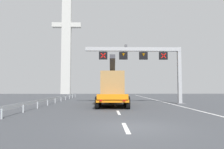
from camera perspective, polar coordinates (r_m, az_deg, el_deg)
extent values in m
plane|color=#424449|center=(9.94, 5.84, -14.40)|extent=(112.00, 112.00, 0.00)
cube|color=silver|center=(9.78, 3.84, -14.56)|extent=(0.20, 2.60, 0.01)
cube|color=silver|center=(15.56, 1.81, -10.53)|extent=(0.20, 2.60, 0.01)
cube|color=silver|center=(21.40, 0.90, -8.68)|extent=(0.20, 2.60, 0.01)
cube|color=silver|center=(27.25, 0.38, -7.63)|extent=(0.20, 2.60, 0.01)
cube|color=silver|center=(33.10, 0.05, -6.94)|extent=(0.20, 2.60, 0.01)
cube|color=silver|center=(38.96, -0.18, -6.47)|extent=(0.20, 2.60, 0.01)
cube|color=silver|center=(44.82, -0.35, -6.11)|extent=(0.20, 2.60, 0.01)
cube|color=silver|center=(50.69, -0.48, -5.84)|extent=(0.20, 2.60, 0.01)
cube|color=silver|center=(56.55, -0.59, -5.63)|extent=(0.20, 2.60, 0.01)
cube|color=silver|center=(62.42, -0.67, -5.45)|extent=(0.20, 2.60, 0.01)
cube|color=silver|center=(23.00, 17.56, -8.17)|extent=(0.20, 63.00, 0.01)
cube|color=#9EA0A5|center=(25.54, 18.23, -0.21)|extent=(0.40, 0.40, 6.68)
cube|color=slate|center=(25.56, 18.38, -7.61)|extent=(0.90, 0.90, 0.08)
cube|color=#9EA0A5|center=(24.63, 5.94, 6.99)|extent=(11.32, 0.44, 0.44)
cube|color=#4C4C51|center=(24.62, 3.89, 7.93)|extent=(0.28, 0.40, 0.28)
cube|color=black|center=(25.21, 14.07, 5.05)|extent=(0.99, 0.24, 0.91)
cube|color=#9EA0A5|center=(25.29, 14.05, 6.18)|extent=(0.08, 0.08, 0.16)
cube|color=red|center=(25.09, 14.14, 5.10)|extent=(0.60, 0.02, 0.60)
cube|color=red|center=(25.09, 14.14, 5.10)|extent=(0.60, 0.02, 0.60)
cube|color=black|center=(24.68, 8.71, 5.17)|extent=(0.99, 0.24, 0.91)
cube|color=#9EA0A5|center=(24.77, 8.70, 6.32)|extent=(0.08, 0.08, 0.16)
cone|color=orange|center=(24.57, 8.76, 5.42)|extent=(0.36, 0.36, 0.32)
cube|color=black|center=(24.38, 3.17, 5.24)|extent=(0.99, 0.24, 0.91)
cube|color=#9EA0A5|center=(24.46, 3.16, 6.41)|extent=(0.08, 0.08, 0.16)
cone|color=orange|center=(24.26, 3.19, 5.50)|extent=(0.36, 0.36, 0.32)
cube|color=black|center=(24.30, -2.47, 5.27)|extent=(0.99, 0.24, 0.91)
cube|color=#9EA0A5|center=(24.39, -2.46, 6.44)|extent=(0.08, 0.08, 0.16)
cube|color=red|center=(24.17, -2.47, 5.32)|extent=(0.60, 0.02, 0.60)
cube|color=red|center=(24.17, -2.47, 5.32)|extent=(0.60, 0.02, 0.60)
cube|color=orange|center=(22.53, 0.12, -6.59)|extent=(3.07, 10.47, 0.24)
cube|color=orange|center=(17.24, 0.16, -6.22)|extent=(2.66, 0.15, 0.44)
cylinder|color=black|center=(18.09, -4.17, -7.84)|extent=(0.35, 1.11, 1.10)
cylinder|color=black|center=(18.10, 4.47, -7.84)|extent=(0.35, 1.11, 1.10)
cylinder|color=black|center=(19.14, -3.94, -7.62)|extent=(0.35, 1.11, 1.10)
cylinder|color=black|center=(19.14, 4.22, -7.62)|extent=(0.35, 1.11, 1.10)
cylinder|color=black|center=(20.18, -3.73, -7.42)|extent=(0.35, 1.11, 1.10)
cylinder|color=black|center=(20.19, 4.00, -7.42)|extent=(0.35, 1.11, 1.10)
cylinder|color=black|center=(21.23, -3.55, -7.24)|extent=(0.35, 1.11, 1.10)
cylinder|color=black|center=(21.24, 3.80, -7.24)|extent=(0.35, 1.11, 1.10)
cylinder|color=black|center=(22.28, -3.38, -7.08)|extent=(0.35, 1.11, 1.10)
cylinder|color=black|center=(22.28, 3.62, -7.08)|extent=(0.35, 1.11, 1.10)
cube|color=silver|center=(29.60, 0.09, -3.26)|extent=(2.66, 3.27, 3.10)
cube|color=black|center=(29.62, 0.09, -1.91)|extent=(2.69, 3.29, 0.60)
cylinder|color=black|center=(30.53, -2.34, -6.19)|extent=(0.37, 1.11, 1.10)
cylinder|color=black|center=(30.54, 2.52, -6.18)|extent=(0.37, 1.11, 1.10)
cylinder|color=black|center=(28.54, -2.50, -6.35)|extent=(0.37, 1.11, 1.10)
cylinder|color=black|center=(28.54, 2.70, -6.35)|extent=(0.37, 1.11, 1.10)
cube|color=#9E7A47|center=(22.90, 0.12, -2.87)|extent=(2.53, 5.78, 2.70)
cube|color=#2D2D33|center=(22.16, 0.12, 2.22)|extent=(0.64, 2.96, 2.29)
cube|color=red|center=(17.24, -3.13, -7.22)|extent=(0.20, 0.07, 0.12)
cube|color=red|center=(17.24, 3.44, -7.22)|extent=(0.20, 0.07, 0.12)
cube|color=#999EA3|center=(25.81, -15.62, -6.38)|extent=(0.04, 34.63, 0.32)
cube|color=#999EA3|center=(13.96, -28.28, -9.65)|extent=(0.10, 0.10, 0.60)
cube|color=#999EA3|center=(16.82, -23.39, -8.71)|extent=(0.10, 0.10, 0.60)
cube|color=#999EA3|center=(19.77, -19.96, -8.01)|extent=(0.10, 0.10, 0.60)
cube|color=#999EA3|center=(22.77, -17.43, -7.47)|extent=(0.10, 0.10, 0.60)
cube|color=#999EA3|center=(25.81, -15.50, -7.05)|extent=(0.10, 0.10, 0.60)
cube|color=#999EA3|center=(28.87, -13.98, -6.71)|extent=(0.10, 0.10, 0.60)
cube|color=#999EA3|center=(31.95, -12.76, -6.44)|extent=(0.10, 0.10, 0.60)
cube|color=#999EA3|center=(35.04, -11.75, -6.21)|extent=(0.10, 0.10, 0.60)
cube|color=#999EA3|center=(38.14, -10.90, -6.01)|extent=(0.10, 0.10, 0.60)
cube|color=#999EA3|center=(41.24, -10.18, -5.85)|extent=(0.10, 0.10, 0.60)
cube|color=#B7B7B2|center=(66.81, -12.51, 9.78)|extent=(2.80, 2.00, 34.79)
cube|color=#B7B7B2|center=(67.91, -12.46, 13.21)|extent=(9.00, 1.60, 1.40)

